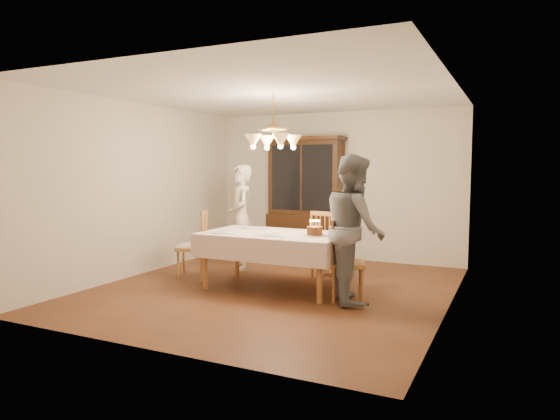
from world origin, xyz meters
The scene contains 14 objects.
ground centered at (0.00, 0.00, 0.00)m, with size 5.00×5.00×0.00m, color #502816.
room_shell centered at (0.00, 0.00, 1.58)m, with size 5.00×5.00×5.00m.
dining_table centered at (0.00, 0.00, 0.68)m, with size 1.90×1.10×0.76m.
china_hutch centered at (-0.48, 2.25, 1.04)m, with size 1.38×0.54×2.16m.
chair_far_side centered at (0.45, 0.93, 0.44)m, with size 0.51×0.49×1.00m.
chair_left_end centered at (-1.36, 0.07, 0.45)m, with size 0.56×0.57×1.00m.
chair_right_end centered at (1.05, -0.11, 0.44)m, with size 0.54×0.55×1.00m.
elderly_woman centered at (-1.03, 0.93, 0.84)m, with size 0.61×0.40×1.67m, color #F5E7CF.
adult_in_grey centered at (1.16, -0.13, 0.90)m, with size 0.87×0.68×1.79m, color slate.
birthday_cake centered at (0.61, -0.05, 0.81)m, with size 0.30×0.30×0.20m.
place_setting_near_left centered at (-0.62, -0.33, 0.77)m, with size 0.40×0.25×0.02m.
place_setting_near_right centered at (0.09, -0.29, 0.77)m, with size 0.41×0.26×0.02m.
place_setting_far_left centered at (-0.46, 0.31, 0.77)m, with size 0.41×0.27×0.02m.
chandelier centered at (0.00, 0.00, 1.98)m, with size 0.62×0.62×0.73m.
Camera 1 is at (2.92, -5.93, 1.64)m, focal length 32.00 mm.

